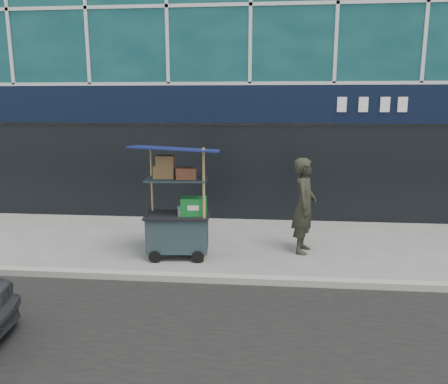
# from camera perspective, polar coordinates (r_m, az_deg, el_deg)

# --- Properties ---
(ground) EXTENTS (80.00, 80.00, 0.00)m
(ground) POSITION_cam_1_polar(r_m,az_deg,el_deg) (7.59, 2.04, -11.20)
(ground) COLOR slate
(ground) RESTS_ON ground
(curb) EXTENTS (80.00, 0.18, 0.12)m
(curb) POSITION_cam_1_polar(r_m,az_deg,el_deg) (7.38, 1.95, -11.37)
(curb) COLOR #999991
(curb) RESTS_ON ground
(vendor_cart) EXTENTS (1.72, 1.27, 2.20)m
(vendor_cart) POSITION_cam_1_polar(r_m,az_deg,el_deg) (8.41, -5.98, -3.43)
(vendor_cart) COLOR #1B2A2E
(vendor_cart) RESTS_ON ground
(vendor_man) EXTENTS (0.61, 0.78, 1.90)m
(vendor_man) POSITION_cam_1_polar(r_m,az_deg,el_deg) (8.75, 10.44, -1.76)
(vendor_man) COLOR #27291E
(vendor_man) RESTS_ON ground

